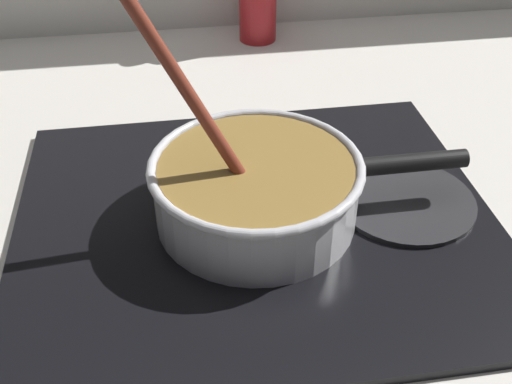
% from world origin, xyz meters
% --- Properties ---
extents(ground, '(2.40, 1.60, 0.04)m').
position_xyz_m(ground, '(0.00, 0.00, -0.02)').
color(ground, beige).
extents(hob_plate, '(0.56, 0.48, 0.01)m').
position_xyz_m(hob_plate, '(0.08, 0.17, 0.01)').
color(hob_plate, black).
rests_on(hob_plate, ground).
extents(burner_ring, '(0.16, 0.16, 0.01)m').
position_xyz_m(burner_ring, '(0.08, 0.17, 0.02)').
color(burner_ring, '#592D0C').
rests_on(burner_ring, hob_plate).
extents(spare_burner, '(0.17, 0.17, 0.01)m').
position_xyz_m(spare_burner, '(0.26, 0.17, 0.01)').
color(spare_burner, '#262628').
rests_on(spare_burner, hob_plate).
extents(cooking_pan, '(0.38, 0.24, 0.28)m').
position_xyz_m(cooking_pan, '(0.08, 0.17, 0.05)').
color(cooking_pan, silver).
rests_on(cooking_pan, hob_plate).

